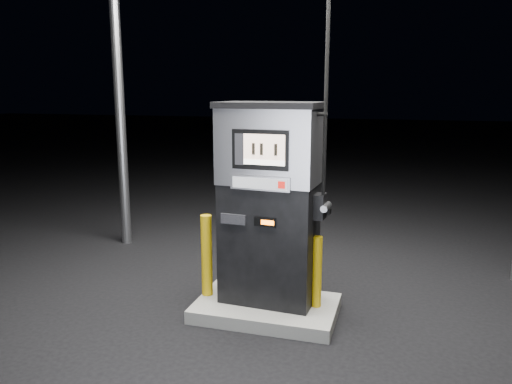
# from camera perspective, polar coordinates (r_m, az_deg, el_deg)

# --- Properties ---
(ground) EXTENTS (80.00, 80.00, 0.00)m
(ground) POSITION_cam_1_polar(r_m,az_deg,el_deg) (5.93, 1.18, -13.80)
(ground) COLOR black
(ground) RESTS_ON ground
(pump_island) EXTENTS (1.60, 1.00, 0.15)m
(pump_island) POSITION_cam_1_polar(r_m,az_deg,el_deg) (5.90, 1.19, -13.14)
(pump_island) COLOR slate
(pump_island) RESTS_ON ground
(fuel_dispenser) EXTENTS (1.26, 0.74, 4.70)m
(fuel_dispenser) POSITION_cam_1_polar(r_m,az_deg,el_deg) (5.58, 1.58, -1.13)
(fuel_dispenser) COLOR black
(fuel_dispenser) RESTS_ON pump_island
(bollard_left) EXTENTS (0.17, 0.17, 0.97)m
(bollard_left) POSITION_cam_1_polar(r_m,az_deg,el_deg) (5.93, -5.65, -7.22)
(bollard_left) COLOR gold
(bollard_left) RESTS_ON pump_island
(bollard_right) EXTENTS (0.14, 0.14, 0.81)m
(bollard_right) POSITION_cam_1_polar(r_m,az_deg,el_deg) (5.66, 6.98, -9.04)
(bollard_right) COLOR gold
(bollard_right) RESTS_ON pump_island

